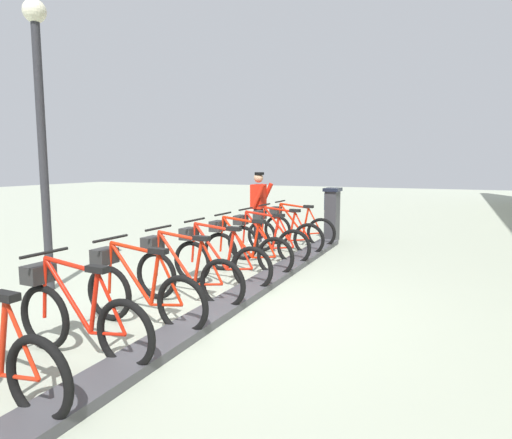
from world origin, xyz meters
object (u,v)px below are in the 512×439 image
(bike_docked_1, at_px, (281,233))
(bike_docked_4, at_px, (217,259))
(worker_near_rack, at_px, (259,205))
(bike_docked_2, at_px, (264,240))
(bike_docked_7, at_px, (77,315))
(bike_docked_3, at_px, (243,248))
(bike_docked_5, at_px, (183,272))
(lamp_post, at_px, (40,106))
(bike_docked_0, at_px, (296,227))
(payment_kiosk, at_px, (332,213))
(bike_docked_6, at_px, (139,290))

(bike_docked_1, xyz_separation_m, bike_docked_4, (0.00, 2.78, 0.00))
(worker_near_rack, bearing_deg, bike_docked_1, 134.65)
(bike_docked_2, bearing_deg, bike_docked_7, 90.00)
(bike_docked_1, relative_size, bike_docked_3, 1.00)
(bike_docked_3, bearing_deg, bike_docked_2, -90.00)
(bike_docked_2, xyz_separation_m, bike_docked_4, (0.00, 1.85, 0.00))
(bike_docked_5, xyz_separation_m, lamp_post, (2.19, 0.23, 2.26))
(bike_docked_5, relative_size, worker_near_rack, 1.04)
(bike_docked_2, height_order, worker_near_rack, worker_near_rack)
(bike_docked_0, distance_m, bike_docked_5, 4.64)
(bike_docked_7, distance_m, lamp_post, 3.54)
(bike_docked_1, relative_size, bike_docked_7, 1.00)
(bike_docked_5, bearing_deg, lamp_post, 5.96)
(bike_docked_0, distance_m, bike_docked_3, 2.78)
(lamp_post, bearing_deg, worker_near_rack, -104.69)
(payment_kiosk, distance_m, bike_docked_1, 2.04)
(bike_docked_5, relative_size, lamp_post, 0.42)
(bike_docked_4, relative_size, bike_docked_7, 1.00)
(bike_docked_4, xyz_separation_m, bike_docked_7, (0.00, 2.78, 0.00))
(bike_docked_7, xyz_separation_m, lamp_post, (2.19, -1.63, 2.26))
(bike_docked_5, height_order, worker_near_rack, worker_near_rack)
(bike_docked_0, height_order, bike_docked_3, same)
(bike_docked_1, xyz_separation_m, bike_docked_2, (0.00, 0.93, 0.00))
(payment_kiosk, height_order, bike_docked_3, payment_kiosk)
(bike_docked_3, bearing_deg, bike_docked_0, -90.00)
(payment_kiosk, distance_m, worker_near_rack, 1.82)
(bike_docked_4, bearing_deg, bike_docked_3, -90.00)
(worker_near_rack, xyz_separation_m, lamp_post, (1.28, 4.87, 1.78))
(bike_docked_2, relative_size, bike_docked_6, 1.00)
(bike_docked_5, xyz_separation_m, bike_docked_7, (0.00, 1.85, 0.00))
(payment_kiosk, xyz_separation_m, worker_near_rack, (1.49, 1.02, 0.24))
(bike_docked_4, distance_m, bike_docked_6, 1.85)
(bike_docked_3, bearing_deg, bike_docked_7, 90.00)
(bike_docked_2, height_order, lamp_post, lamp_post)
(bike_docked_3, height_order, lamp_post, lamp_post)
(payment_kiosk, relative_size, bike_docked_1, 0.74)
(bike_docked_7, bearing_deg, bike_docked_1, -90.00)
(bike_docked_6, bearing_deg, lamp_post, -17.66)
(payment_kiosk, bearing_deg, bike_docked_1, 73.64)
(bike_docked_3, relative_size, bike_docked_6, 1.00)
(bike_docked_1, relative_size, bike_docked_5, 1.00)
(bike_docked_3, height_order, bike_docked_4, same)
(bike_docked_1, distance_m, bike_docked_6, 4.64)
(bike_docked_6, distance_m, bike_docked_7, 0.93)
(bike_docked_3, relative_size, bike_docked_4, 1.00)
(bike_docked_6, height_order, bike_docked_7, same)
(payment_kiosk, distance_m, bike_docked_7, 7.54)
(bike_docked_1, bearing_deg, bike_docked_0, -90.00)
(bike_docked_7, bearing_deg, worker_near_rack, -81.96)
(payment_kiosk, bearing_deg, bike_docked_3, 81.45)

